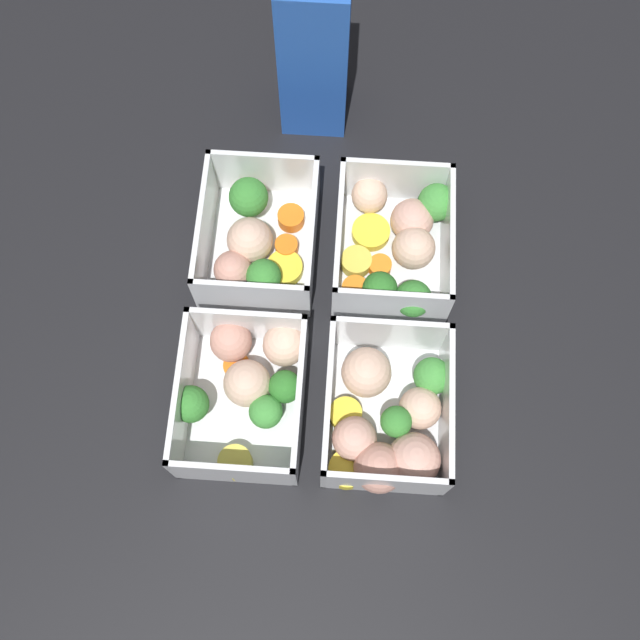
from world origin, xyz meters
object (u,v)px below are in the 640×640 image
Objects in this scene: container_near_left at (256,239)px; container_far_right at (388,421)px; container_near_right at (246,386)px; juice_carton at (314,49)px; container_far_left at (398,242)px.

container_near_left is 0.22m from container_far_right.
container_near_right and container_far_right have the same top height.
juice_carton reaches higher than container_far_right.
juice_carton reaches higher than container_near_left.
container_near_right is at bearing -100.56° from container_far_right.
container_near_left is 0.14m from container_far_left.
container_near_left is 0.15m from container_near_right.
juice_carton is (-0.17, 0.05, 0.07)m from container_near_left.
container_far_right is (0.17, 0.13, 0.00)m from container_near_left.
container_far_left is at bearing 92.39° from container_near_left.
juice_carton is (-0.17, -0.09, 0.07)m from container_far_left.
juice_carton is at bearing 172.76° from container_near_right.
juice_carton is at bearing -165.56° from container_far_right.
container_near_left and container_far_left have the same top height.
container_near_right and container_far_left have the same top height.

